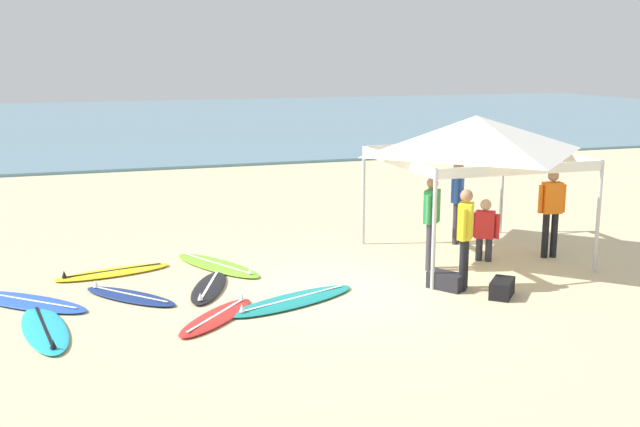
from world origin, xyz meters
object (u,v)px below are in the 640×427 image
object	(u,v)px
surfboard_blue	(27,302)
person_blue	(457,197)
surfboard_teal	(293,300)
surfboard_navy	(130,296)
person_orange	(551,208)
gear_bag_near_tent	(502,288)
surfboard_black	(209,288)
surfboard_red	(217,317)
person_green	(432,217)
person_yellow	(465,232)
gear_bag_by_pole	(446,281)
canopy_tent	(476,135)
surfboard_yellow	(113,272)
surfboard_lime	(217,265)
person_red	(485,227)
surfboard_cyan	(45,329)

from	to	relation	value
surfboard_blue	person_blue	xyz separation A→B (m)	(8.34, 1.43, 0.95)
surfboard_teal	surfboard_navy	size ratio (longest dim) A/B	1.43
person_orange	gear_bag_near_tent	world-z (taller)	person_orange
surfboard_black	person_blue	size ratio (longest dim) A/B	1.11
surfboard_black	surfboard_red	size ratio (longest dim) A/B	1.10
person_green	surfboard_red	bearing A→B (deg)	-161.12
person_yellow	surfboard_red	bearing A→B (deg)	-177.58
person_orange	person_blue	size ratio (longest dim) A/B	1.00
person_yellow	person_orange	bearing A→B (deg)	27.02
gear_bag_by_pole	surfboard_blue	bearing A→B (deg)	168.63
gear_bag_near_tent	canopy_tent	bearing A→B (deg)	72.99
gear_bag_near_tent	person_blue	bearing A→B (deg)	74.23
person_orange	person_green	xyz separation A→B (m)	(-2.56, -0.04, 0.00)
surfboard_yellow	surfboard_black	size ratio (longest dim) A/B	1.13
surfboard_yellow	surfboard_lime	distance (m)	1.88
surfboard_black	person_yellow	distance (m)	4.38
surfboard_red	surfboard_lime	bearing A→B (deg)	79.37
surfboard_red	person_red	size ratio (longest dim) A/B	1.45
surfboard_black	surfboard_red	bearing A→B (deg)	-95.19
person_blue	gear_bag_by_pole	distance (m)	3.33
surfboard_teal	person_green	size ratio (longest dim) A/B	1.44
gear_bag_by_pole	person_orange	bearing A→B (deg)	23.08
person_red	gear_bag_by_pole	size ratio (longest dim) A/B	2.00
surfboard_blue	person_red	world-z (taller)	person_red
canopy_tent	gear_bag_by_pole	xyz separation A→B (m)	(-1.39, -1.68, -2.25)
surfboard_yellow	person_red	distance (m)	6.95
surfboard_black	person_blue	bearing A→B (deg)	16.21
canopy_tent	surfboard_blue	size ratio (longest dim) A/B	1.55
surfboard_red	surfboard_black	bearing A→B (deg)	84.81
surfboard_lime	person_orange	distance (m)	6.46
surfboard_yellow	surfboard_teal	distance (m)	3.66
person_blue	person_orange	bearing A→B (deg)	-52.89
canopy_tent	surfboard_red	size ratio (longest dim) A/B	1.94
person_yellow	surfboard_yellow	bearing A→B (deg)	153.84
surfboard_blue	canopy_tent	bearing A→B (deg)	2.34
surfboard_teal	person_yellow	distance (m)	3.08
surfboard_cyan	surfboard_black	world-z (taller)	same
canopy_tent	surfboard_blue	bearing A→B (deg)	-177.66
surfboard_cyan	surfboard_black	distance (m)	2.84
surfboard_red	person_orange	distance (m)	7.01
surfboard_black	gear_bag_near_tent	world-z (taller)	gear_bag_near_tent
surfboard_navy	surfboard_red	world-z (taller)	same
surfboard_navy	person_red	bearing A→B (deg)	2.11
surfboard_red	gear_bag_by_pole	bearing A→B (deg)	4.06
canopy_tent	person_yellow	distance (m)	2.53
surfboard_navy	surfboard_blue	bearing A→B (deg)	172.27
surfboard_black	surfboard_teal	distance (m)	1.58
person_red	gear_bag_near_tent	xyz separation A→B (m)	(-0.82, -2.02, -0.52)
surfboard_black	person_blue	world-z (taller)	person_blue
surfboard_cyan	gear_bag_near_tent	distance (m)	7.10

